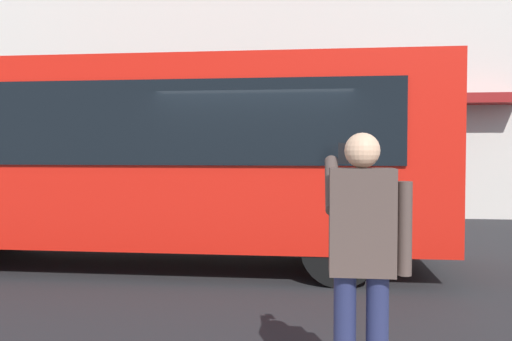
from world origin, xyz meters
name	(u,v)px	position (x,y,z in m)	size (l,w,h in m)	color
ground_plane	(261,271)	(0.00, 0.00, 0.00)	(60.00, 60.00, 0.00)	#232326
red_bus	(139,154)	(1.93, -0.36, 1.68)	(9.05, 2.54, 3.08)	red
pedestrian_photographer	(362,247)	(-1.09, 4.21, 1.14)	(0.53, 0.52, 1.70)	#1E2347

